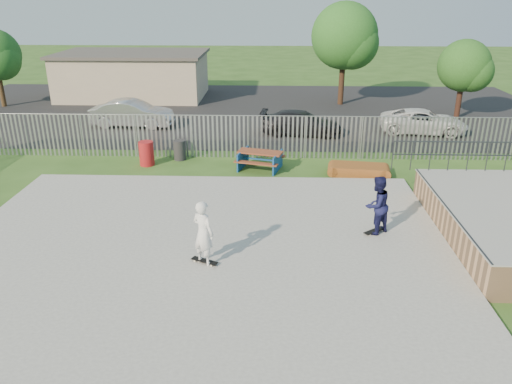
{
  "coord_description": "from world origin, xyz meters",
  "views": [
    {
      "loc": [
        2.13,
        -13.24,
        7.28
      ],
      "look_at": [
        1.6,
        2.0,
        1.1
      ],
      "focal_mm": 35.0,
      "sensor_mm": 36.0,
      "label": 1
    }
  ],
  "objects_px": {
    "tree_mid": "(344,36)",
    "trash_bin_red": "(147,153)",
    "car_white": "(424,121)",
    "skater_navy": "(377,205)",
    "funbox": "(359,170)",
    "car_dark": "(301,123)",
    "car_silver": "(132,114)",
    "picnic_table": "(260,160)",
    "skater_white": "(203,233)",
    "trash_bin_grey": "(180,150)",
    "tree_right": "(464,66)"
  },
  "relations": [
    {
      "from": "car_white",
      "to": "funbox",
      "type": "bearing_deg",
      "value": 154.55
    },
    {
      "from": "car_white",
      "to": "skater_white",
      "type": "height_order",
      "value": "skater_white"
    },
    {
      "from": "skater_navy",
      "to": "skater_white",
      "type": "height_order",
      "value": "same"
    },
    {
      "from": "skater_navy",
      "to": "tree_mid",
      "type": "bearing_deg",
      "value": -131.76
    },
    {
      "from": "funbox",
      "to": "tree_mid",
      "type": "relative_size",
      "value": 0.34
    },
    {
      "from": "tree_mid",
      "to": "picnic_table",
      "type": "bearing_deg",
      "value": -110.78
    },
    {
      "from": "trash_bin_grey",
      "to": "tree_right",
      "type": "height_order",
      "value": "tree_right"
    },
    {
      "from": "car_dark",
      "to": "skater_white",
      "type": "bearing_deg",
      "value": 172.61
    },
    {
      "from": "trash_bin_red",
      "to": "tree_right",
      "type": "distance_m",
      "value": 19.45
    },
    {
      "from": "car_silver",
      "to": "car_white",
      "type": "relative_size",
      "value": 1.0
    },
    {
      "from": "tree_mid",
      "to": "funbox",
      "type": "bearing_deg",
      "value": -93.82
    },
    {
      "from": "skater_navy",
      "to": "trash_bin_red",
      "type": "bearing_deg",
      "value": -75.07
    },
    {
      "from": "funbox",
      "to": "trash_bin_grey",
      "type": "distance_m",
      "value": 8.14
    },
    {
      "from": "picnic_table",
      "to": "car_dark",
      "type": "bearing_deg",
      "value": 85.26
    },
    {
      "from": "picnic_table",
      "to": "skater_navy",
      "type": "height_order",
      "value": "skater_navy"
    },
    {
      "from": "funbox",
      "to": "car_silver",
      "type": "relative_size",
      "value": 0.5
    },
    {
      "from": "picnic_table",
      "to": "car_dark",
      "type": "xyz_separation_m",
      "value": [
        2.07,
        5.64,
        0.24
      ]
    },
    {
      "from": "tree_right",
      "to": "skater_navy",
      "type": "bearing_deg",
      "value": -116.32
    },
    {
      "from": "car_dark",
      "to": "skater_navy",
      "type": "height_order",
      "value": "skater_navy"
    },
    {
      "from": "car_silver",
      "to": "car_white",
      "type": "distance_m",
      "value": 16.23
    },
    {
      "from": "car_white",
      "to": "skater_navy",
      "type": "xyz_separation_m",
      "value": [
        -4.94,
        -12.57,
        0.43
      ]
    },
    {
      "from": "tree_mid",
      "to": "trash_bin_red",
      "type": "bearing_deg",
      "value": -127.72
    },
    {
      "from": "trash_bin_red",
      "to": "car_silver",
      "type": "relative_size",
      "value": 0.24
    },
    {
      "from": "tree_mid",
      "to": "skater_white",
      "type": "bearing_deg",
      "value": -106.41
    },
    {
      "from": "skater_navy",
      "to": "skater_white",
      "type": "bearing_deg",
      "value": -15.84
    },
    {
      "from": "skater_navy",
      "to": "car_white",
      "type": "bearing_deg",
      "value": -149.37
    },
    {
      "from": "skater_navy",
      "to": "tree_right",
      "type": "bearing_deg",
      "value": -154.2
    },
    {
      "from": "car_dark",
      "to": "tree_mid",
      "type": "height_order",
      "value": "tree_mid"
    },
    {
      "from": "car_dark",
      "to": "car_white",
      "type": "bearing_deg",
      "value": -79.05
    },
    {
      "from": "trash_bin_red",
      "to": "skater_white",
      "type": "xyz_separation_m",
      "value": [
        3.74,
        -8.81,
        0.55
      ]
    },
    {
      "from": "picnic_table",
      "to": "funbox",
      "type": "height_order",
      "value": "picnic_table"
    },
    {
      "from": "car_dark",
      "to": "tree_mid",
      "type": "relative_size",
      "value": 0.65
    },
    {
      "from": "trash_bin_grey",
      "to": "car_dark",
      "type": "xyz_separation_m",
      "value": [
        5.8,
        4.47,
        0.19
      ]
    },
    {
      "from": "car_dark",
      "to": "car_white",
      "type": "xyz_separation_m",
      "value": [
        6.67,
        0.55,
        0.0
      ]
    },
    {
      "from": "picnic_table",
      "to": "trash_bin_grey",
      "type": "bearing_deg",
      "value": 178.0
    },
    {
      "from": "tree_right",
      "to": "skater_white",
      "type": "xyz_separation_m",
      "value": [
        -13.1,
        -18.19,
        -2.06
      ]
    },
    {
      "from": "trash_bin_grey",
      "to": "skater_white",
      "type": "bearing_deg",
      "value": -76.01
    },
    {
      "from": "funbox",
      "to": "trash_bin_grey",
      "type": "relative_size",
      "value": 2.48
    },
    {
      "from": "funbox",
      "to": "trash_bin_red",
      "type": "bearing_deg",
      "value": -178.19
    },
    {
      "from": "funbox",
      "to": "trash_bin_red",
      "type": "xyz_separation_m",
      "value": [
        -9.27,
        0.97,
        0.33
      ]
    },
    {
      "from": "picnic_table",
      "to": "tree_right",
      "type": "bearing_deg",
      "value": 55.01
    },
    {
      "from": "car_silver",
      "to": "trash_bin_red",
      "type": "bearing_deg",
      "value": -156.89
    },
    {
      "from": "funbox",
      "to": "skater_white",
      "type": "bearing_deg",
      "value": -117.45
    },
    {
      "from": "picnic_table",
      "to": "funbox",
      "type": "relative_size",
      "value": 0.98
    },
    {
      "from": "skater_navy",
      "to": "funbox",
      "type": "bearing_deg",
      "value": -131.9
    },
    {
      "from": "picnic_table",
      "to": "tree_right",
      "type": "height_order",
      "value": "tree_right"
    },
    {
      "from": "trash_bin_red",
      "to": "picnic_table",
      "type": "bearing_deg",
      "value": -3.98
    },
    {
      "from": "tree_right",
      "to": "picnic_table",
      "type": "bearing_deg",
      "value": -140.39
    },
    {
      "from": "car_silver",
      "to": "skater_navy",
      "type": "distance_m",
      "value": 17.5
    },
    {
      "from": "car_white",
      "to": "skater_navy",
      "type": "distance_m",
      "value": 13.51
    }
  ]
}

